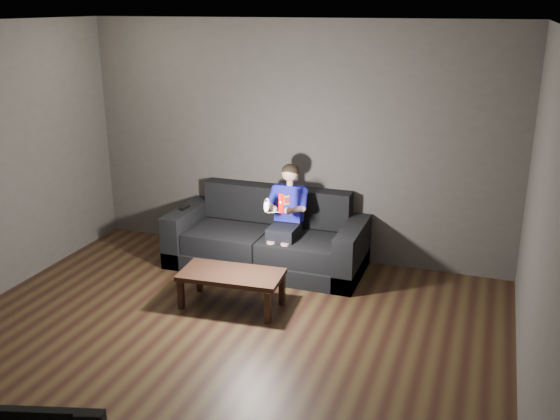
% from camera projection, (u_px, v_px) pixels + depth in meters
% --- Properties ---
extents(floor, '(5.00, 5.00, 0.00)m').
position_uv_depth(floor, '(203.00, 358.00, 5.25)').
color(floor, black).
rests_on(floor, ground).
extents(back_wall, '(5.00, 0.04, 2.70)m').
position_uv_depth(back_wall, '(295.00, 142.00, 7.06)').
color(back_wall, '#373431').
rests_on(back_wall, ground).
extents(right_wall, '(0.04, 5.00, 2.70)m').
position_uv_depth(right_wall, '(543.00, 246.00, 4.04)').
color(right_wall, '#373431').
rests_on(right_wall, ground).
extents(ceiling, '(5.00, 5.00, 0.02)m').
position_uv_depth(ceiling, '(188.00, 25.00, 4.40)').
color(ceiling, white).
rests_on(ceiling, back_wall).
extents(sofa, '(2.18, 0.94, 0.84)m').
position_uv_depth(sofa, '(267.00, 242.00, 7.04)').
color(sofa, black).
rests_on(sofa, floor).
extents(child, '(0.45, 0.55, 1.10)m').
position_uv_depth(child, '(287.00, 210.00, 6.77)').
color(child, black).
rests_on(child, sofa).
extents(wii_remote_red, '(0.06, 0.08, 0.20)m').
position_uv_depth(wii_remote_red, '(281.00, 203.00, 6.30)').
color(wii_remote_red, '#CF0200').
rests_on(wii_remote_red, child).
extents(nunchuk_white, '(0.06, 0.10, 0.16)m').
position_uv_depth(nunchuk_white, '(267.00, 205.00, 6.37)').
color(nunchuk_white, white).
rests_on(nunchuk_white, child).
extents(wii_remote_black, '(0.05, 0.16, 0.03)m').
position_uv_depth(wii_remote_black, '(185.00, 208.00, 7.17)').
color(wii_remote_black, black).
rests_on(wii_remote_black, sofa).
extents(coffee_table, '(1.03, 0.56, 0.36)m').
position_uv_depth(coffee_table, '(231.00, 277.00, 6.06)').
color(coffee_table, black).
rests_on(coffee_table, floor).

